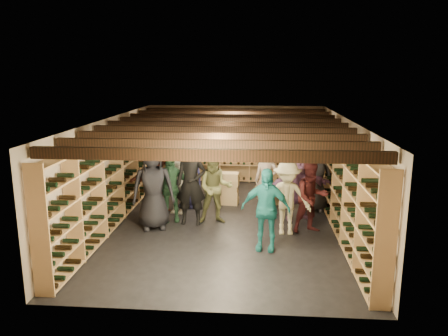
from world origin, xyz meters
The scene contains 23 objects.
ground centered at (0.00, 0.00, 0.00)m, with size 8.00×8.00×0.00m, color black.
walls centered at (0.00, 0.00, 1.20)m, with size 5.52×8.02×2.40m.
ceiling centered at (0.00, 0.00, 2.40)m, with size 5.50×8.00×0.01m, color beige.
ceiling_joists centered at (0.00, 0.00, 2.26)m, with size 5.40×7.12×0.18m.
wine_rack_left centered at (-2.57, 0.00, 1.08)m, with size 0.32×7.50×2.15m.
wine_rack_right centered at (2.57, 0.00, 1.08)m, with size 0.32×7.50×2.15m.
wine_rack_back centered at (0.00, 3.83, 1.07)m, with size 4.70×0.30×2.15m.
crate_stack_left centered at (-0.03, 1.35, 0.42)m, with size 0.53×0.37×0.85m.
crate_stack_right centered at (1.11, 1.44, 0.26)m, with size 0.58×0.47×0.51m.
crate_loose centered at (0.92, 2.51, 0.09)m, with size 0.50×0.33×0.17m, color #A27D55.
person_0 centered at (-1.58, -0.57, 0.95)m, with size 0.93×0.60×1.90m, color black.
person_1 centered at (-0.78, -0.23, 0.95)m, with size 0.69×0.46×1.90m, color black.
person_2 centered at (-0.24, -0.12, 0.84)m, with size 0.81×0.63×1.67m, color #61643A.
person_3 centered at (1.36, -0.70, 0.81)m, with size 1.04×0.60×1.62m, color beige.
person_4 centered at (0.90, -1.59, 0.83)m, with size 0.97×0.40×1.65m, color #1C7678.
person_5 centered at (-1.76, 0.70, 0.77)m, with size 1.43×0.45×1.54m, color brown.
person_6 centered at (-1.05, 1.08, 0.81)m, with size 0.79×0.52×1.63m, color #1B1B40.
person_7 centered at (0.95, 0.83, 0.80)m, with size 0.58×0.38×1.60m, color gray.
person_8 centered at (1.90, -0.57, 0.79)m, with size 0.77×0.60×1.58m, color #421617.
person_9 centered at (-1.25, 0.48, 0.83)m, with size 1.07×0.62×1.66m, color beige.
person_10 centered at (-1.30, -0.06, 0.80)m, with size 0.94×0.39×1.61m, color #2A5337.
person_11 centered at (1.71, 0.30, 0.82)m, with size 1.52×0.49×1.64m, color #815382.
person_12 centered at (2.18, 1.00, 0.87)m, with size 0.85×0.55×1.73m, color #36373B.
Camera 1 is at (0.72, -9.76, 3.47)m, focal length 35.00 mm.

